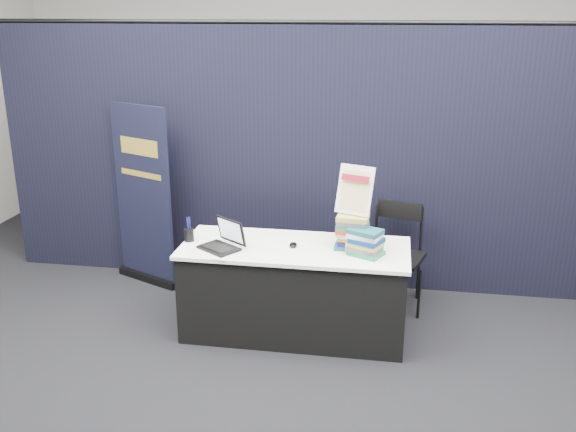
{
  "coord_description": "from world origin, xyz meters",
  "views": [
    {
      "loc": [
        0.73,
        -4.12,
        2.57
      ],
      "look_at": [
        -0.05,
        0.55,
        1.0
      ],
      "focal_mm": 40.0,
      "sensor_mm": 36.0,
      "label": 1
    }
  ],
  "objects_px": {
    "display_table": "(295,290)",
    "stacking_chair": "(398,251)",
    "book_stack_short": "(366,242)",
    "book_stack_tall": "(353,232)",
    "laptop": "(220,241)",
    "pullup_banner": "(144,206)",
    "info_sign": "(355,191)"
  },
  "relations": [
    {
      "from": "display_table",
      "to": "stacking_chair",
      "type": "height_order",
      "value": "stacking_chair"
    },
    {
      "from": "book_stack_short",
      "to": "stacking_chair",
      "type": "distance_m",
      "value": 0.84
    },
    {
      "from": "book_stack_tall",
      "to": "stacking_chair",
      "type": "xyz_separation_m",
      "value": [
        0.36,
        0.61,
        -0.38
      ]
    },
    {
      "from": "laptop",
      "to": "pullup_banner",
      "type": "bearing_deg",
      "value": 172.15
    },
    {
      "from": "book_stack_tall",
      "to": "pullup_banner",
      "type": "height_order",
      "value": "pullup_banner"
    },
    {
      "from": "laptop",
      "to": "book_stack_tall",
      "type": "bearing_deg",
      "value": 43.95
    },
    {
      "from": "book_stack_short",
      "to": "pullup_banner",
      "type": "height_order",
      "value": "pullup_banner"
    },
    {
      "from": "laptop",
      "to": "book_stack_short",
      "type": "distance_m",
      "value": 1.13
    },
    {
      "from": "book_stack_short",
      "to": "pullup_banner",
      "type": "xyz_separation_m",
      "value": [
        -2.12,
        0.88,
        -0.09
      ]
    },
    {
      "from": "stacking_chair",
      "to": "pullup_banner",
      "type": "bearing_deg",
      "value": -166.54
    },
    {
      "from": "pullup_banner",
      "to": "laptop",
      "type": "bearing_deg",
      "value": -17.9
    },
    {
      "from": "display_table",
      "to": "book_stack_tall",
      "type": "distance_m",
      "value": 0.68
    },
    {
      "from": "display_table",
      "to": "info_sign",
      "type": "xyz_separation_m",
      "value": [
        0.45,
        0.07,
        0.83
      ]
    },
    {
      "from": "info_sign",
      "to": "display_table",
      "type": "bearing_deg",
      "value": -150.38
    },
    {
      "from": "book_stack_short",
      "to": "stacking_chair",
      "type": "xyz_separation_m",
      "value": [
        0.25,
        0.73,
        -0.34
      ]
    },
    {
      "from": "pullup_banner",
      "to": "book_stack_short",
      "type": "bearing_deg",
      "value": 2.39
    },
    {
      "from": "display_table",
      "to": "pullup_banner",
      "type": "height_order",
      "value": "pullup_banner"
    },
    {
      "from": "book_stack_tall",
      "to": "stacking_chair",
      "type": "relative_size",
      "value": 0.3
    },
    {
      "from": "stacking_chair",
      "to": "book_stack_short",
      "type": "bearing_deg",
      "value": -92.17
    },
    {
      "from": "laptop",
      "to": "book_stack_short",
      "type": "relative_size",
      "value": 1.33
    },
    {
      "from": "pullup_banner",
      "to": "stacking_chair",
      "type": "relative_size",
      "value": 1.87
    },
    {
      "from": "laptop",
      "to": "pullup_banner",
      "type": "relative_size",
      "value": 0.23
    },
    {
      "from": "book_stack_tall",
      "to": "pullup_banner",
      "type": "relative_size",
      "value": 0.16
    },
    {
      "from": "laptop",
      "to": "display_table",
      "type": "bearing_deg",
      "value": 47.46
    },
    {
      "from": "info_sign",
      "to": "pullup_banner",
      "type": "height_order",
      "value": "pullup_banner"
    },
    {
      "from": "pullup_banner",
      "to": "book_stack_tall",
      "type": "bearing_deg",
      "value": 4.35
    },
    {
      "from": "book_stack_tall",
      "to": "info_sign",
      "type": "bearing_deg",
      "value": 90.0
    },
    {
      "from": "book_stack_tall",
      "to": "stacking_chair",
      "type": "bearing_deg",
      "value": 59.58
    },
    {
      "from": "laptop",
      "to": "info_sign",
      "type": "xyz_separation_m",
      "value": [
        1.03,
        0.19,
        0.41
      ]
    },
    {
      "from": "laptop",
      "to": "stacking_chair",
      "type": "bearing_deg",
      "value": 64.02
    },
    {
      "from": "book_stack_tall",
      "to": "info_sign",
      "type": "distance_m",
      "value": 0.32
    },
    {
      "from": "laptop",
      "to": "pullup_banner",
      "type": "xyz_separation_m",
      "value": [
        -0.99,
        0.92,
        -0.05
      ]
    }
  ]
}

